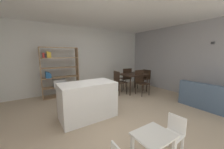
{
  "coord_description": "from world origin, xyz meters",
  "views": [
    {
      "loc": [
        -1.54,
        -2.56,
        1.58
      ],
      "look_at": [
        0.32,
        0.27,
        1.03
      ],
      "focal_mm": 20.23,
      "sensor_mm": 36.0,
      "label": 1
    }
  ],
  "objects_px": {
    "open_bookshelf": "(58,74)",
    "child_chair_right": "(174,133)",
    "dining_chair_island_side": "(119,80)",
    "dining_chair_far": "(126,77)",
    "kitchen_island": "(88,100)",
    "dining_table": "(133,76)",
    "dining_chair_window_side": "(145,77)",
    "sofa": "(220,102)",
    "child_table": "(153,141)",
    "dining_chair_near": "(141,80)"
  },
  "relations": [
    {
      "from": "open_bookshelf",
      "to": "sofa",
      "type": "xyz_separation_m",
      "value": [
        3.54,
        -3.78,
        -0.61
      ]
    },
    {
      "from": "child_chair_right",
      "to": "dining_table",
      "type": "bearing_deg",
      "value": 144.12
    },
    {
      "from": "dining_table",
      "to": "dining_chair_near",
      "type": "bearing_deg",
      "value": -88.97
    },
    {
      "from": "kitchen_island",
      "to": "dining_table",
      "type": "relative_size",
      "value": 1.25
    },
    {
      "from": "dining_chair_window_side",
      "to": "dining_chair_near",
      "type": "distance_m",
      "value": 0.85
    },
    {
      "from": "dining_chair_near",
      "to": "child_chair_right",
      "type": "bearing_deg",
      "value": -121.74
    },
    {
      "from": "open_bookshelf",
      "to": "dining_chair_island_side",
      "type": "distance_m",
      "value": 2.27
    },
    {
      "from": "child_chair_right",
      "to": "dining_table",
      "type": "relative_size",
      "value": 0.58
    },
    {
      "from": "open_bookshelf",
      "to": "child_chair_right",
      "type": "height_order",
      "value": "open_bookshelf"
    },
    {
      "from": "open_bookshelf",
      "to": "child_table",
      "type": "xyz_separation_m",
      "value": [
        0.45,
        -3.94,
        -0.45
      ]
    },
    {
      "from": "dining_chair_island_side",
      "to": "dining_chair_far",
      "type": "height_order",
      "value": "dining_chair_far"
    },
    {
      "from": "child_chair_right",
      "to": "dining_chair_near",
      "type": "height_order",
      "value": "dining_chair_near"
    },
    {
      "from": "dining_chair_far",
      "to": "kitchen_island",
      "type": "bearing_deg",
      "value": 37.2
    },
    {
      "from": "dining_chair_near",
      "to": "open_bookshelf",
      "type": "bearing_deg",
      "value": 156.21
    },
    {
      "from": "dining_chair_island_side",
      "to": "dining_chair_far",
      "type": "relative_size",
      "value": 0.98
    },
    {
      "from": "dining_chair_window_side",
      "to": "child_table",
      "type": "bearing_deg",
      "value": -46.21
    },
    {
      "from": "dining_table",
      "to": "dining_chair_window_side",
      "type": "distance_m",
      "value": 0.75
    },
    {
      "from": "child_table",
      "to": "dining_chair_near",
      "type": "height_order",
      "value": "dining_chair_near"
    },
    {
      "from": "dining_table",
      "to": "sofa",
      "type": "bearing_deg",
      "value": -73.9
    },
    {
      "from": "child_table",
      "to": "sofa",
      "type": "relative_size",
      "value": 0.27
    },
    {
      "from": "open_bookshelf",
      "to": "child_table",
      "type": "relative_size",
      "value": 3.53
    },
    {
      "from": "dining_table",
      "to": "child_chair_right",
      "type": "bearing_deg",
      "value": -121.65
    },
    {
      "from": "dining_chair_window_side",
      "to": "dining_chair_far",
      "type": "bearing_deg",
      "value": -120.91
    },
    {
      "from": "kitchen_island",
      "to": "child_table",
      "type": "distance_m",
      "value": 1.85
    },
    {
      "from": "open_bookshelf",
      "to": "dining_chair_far",
      "type": "height_order",
      "value": "open_bookshelf"
    },
    {
      "from": "dining_chair_island_side",
      "to": "dining_chair_far",
      "type": "bearing_deg",
      "value": -53.81
    },
    {
      "from": "kitchen_island",
      "to": "child_chair_right",
      "type": "bearing_deg",
      "value": -69.59
    },
    {
      "from": "dining_table",
      "to": "dining_chair_window_side",
      "type": "bearing_deg",
      "value": -0.0
    },
    {
      "from": "dining_chair_far",
      "to": "dining_chair_window_side",
      "type": "xyz_separation_m",
      "value": [
        0.75,
        -0.45,
        -0.03
      ]
    },
    {
      "from": "dining_chair_window_side",
      "to": "sofa",
      "type": "xyz_separation_m",
      "value": [
        0.05,
        -2.74,
        -0.29
      ]
    },
    {
      "from": "dining_chair_near",
      "to": "dining_chair_island_side",
      "type": "bearing_deg",
      "value": 153.25
    },
    {
      "from": "kitchen_island",
      "to": "dining_table",
      "type": "xyz_separation_m",
      "value": [
        2.47,
        1.06,
        0.23
      ]
    },
    {
      "from": "dining_chair_island_side",
      "to": "child_chair_right",
      "type": "bearing_deg",
      "value": 165.35
    },
    {
      "from": "child_table",
      "to": "sofa",
      "type": "xyz_separation_m",
      "value": [
        3.09,
        0.16,
        -0.16
      ]
    },
    {
      "from": "dining_table",
      "to": "dining_chair_island_side",
      "type": "distance_m",
      "value": 0.75
    },
    {
      "from": "child_chair_right",
      "to": "sofa",
      "type": "relative_size",
      "value": 0.32
    },
    {
      "from": "dining_chair_far",
      "to": "dining_chair_window_side",
      "type": "height_order",
      "value": "dining_chair_far"
    },
    {
      "from": "child_table",
      "to": "dining_chair_near",
      "type": "xyz_separation_m",
      "value": [
        2.3,
        2.46,
        0.15
      ]
    },
    {
      "from": "child_table",
      "to": "dining_table",
      "type": "distance_m",
      "value": 3.71
    },
    {
      "from": "child_table",
      "to": "dining_table",
      "type": "height_order",
      "value": "dining_table"
    },
    {
      "from": "kitchen_island",
      "to": "dining_chair_far",
      "type": "xyz_separation_m",
      "value": [
        2.46,
        1.51,
        0.12
      ]
    },
    {
      "from": "child_chair_right",
      "to": "dining_table",
      "type": "distance_m",
      "value": 3.42
    },
    {
      "from": "dining_chair_island_side",
      "to": "dining_chair_far",
      "type": "xyz_separation_m",
      "value": [
        0.73,
        0.44,
        0.01
      ]
    },
    {
      "from": "dining_chair_near",
      "to": "sofa",
      "type": "distance_m",
      "value": 2.45
    },
    {
      "from": "child_chair_right",
      "to": "sofa",
      "type": "distance_m",
      "value": 2.59
    },
    {
      "from": "dining_chair_near",
      "to": "dining_chair_window_side",
      "type": "bearing_deg",
      "value": 35.81
    },
    {
      "from": "dining_chair_near",
      "to": "sofa",
      "type": "bearing_deg",
      "value": -66.73
    },
    {
      "from": "sofa",
      "to": "dining_chair_island_side",
      "type": "bearing_deg",
      "value": 29.13
    },
    {
      "from": "kitchen_island",
      "to": "open_bookshelf",
      "type": "relative_size",
      "value": 0.73
    },
    {
      "from": "kitchen_island",
      "to": "open_bookshelf",
      "type": "distance_m",
      "value": 2.15
    }
  ]
}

